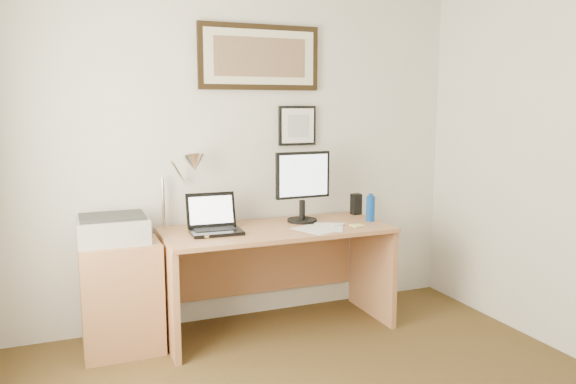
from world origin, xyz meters
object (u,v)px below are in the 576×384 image
laptop (214,224)px  printer (113,229)px  book (195,233)px  water_bottle (370,209)px  desk (273,257)px  side_cabinet (122,297)px  lcd_monitor (303,183)px

laptop → printer: size_ratio=0.80×
book → printer: 0.53m
book → water_bottle: bearing=-1.8°
desk → book: bearing=-171.2°
water_bottle → book: size_ratio=0.65×
desk → printer: printer is taller
desk → printer: 1.14m
water_bottle → printer: water_bottle is taller
side_cabinet → printer: bearing=142.7°
book → laptop: size_ratio=0.81×
side_cabinet → laptop: (0.63, -0.02, 0.44)m
printer → side_cabinet: bearing=-37.3°
water_bottle → laptop: (-1.17, 0.08, -0.03)m
lcd_monitor → laptop: bearing=-173.0°
desk → laptop: size_ratio=4.57×
side_cabinet → lcd_monitor: bearing=2.8°
water_bottle → laptop: laptop is taller
printer → laptop: bearing=-4.0°
side_cabinet → book: 0.63m
book → side_cabinet: bearing=173.6°
lcd_monitor → side_cabinet: bearing=-177.2°
book → lcd_monitor: bearing=8.1°
laptop → printer: 0.66m
desk → laptop: laptop is taller
desk → laptop: bearing=-172.8°
water_bottle → printer: bearing=176.2°
desk → water_bottle: bearing=-10.2°
desk → lcd_monitor: 0.58m
printer → lcd_monitor: bearing=1.7°
side_cabinet → desk: bearing=1.9°
desk → lcd_monitor: bearing=6.6°
side_cabinet → desk: desk is taller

